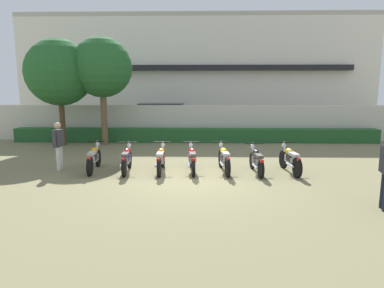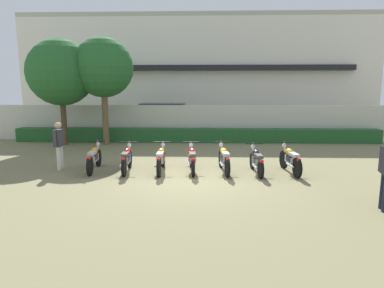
{
  "view_description": "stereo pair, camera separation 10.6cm",
  "coord_description": "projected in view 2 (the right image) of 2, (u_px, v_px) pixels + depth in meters",
  "views": [
    {
      "loc": [
        0.27,
        -9.86,
        2.76
      ],
      "look_at": [
        0.0,
        1.14,
        0.9
      ],
      "focal_mm": 30.61,
      "sensor_mm": 36.0,
      "label": 1
    },
    {
      "loc": [
        0.38,
        -9.86,
        2.76
      ],
      "look_at": [
        0.0,
        1.14,
        0.9
      ],
      "focal_mm": 30.61,
      "sensor_mm": 36.0,
      "label": 2
    }
  ],
  "objects": [
    {
      "name": "tree_far_side",
      "position": [
        103.0,
        68.0,
        15.89
      ],
      "size": [
        2.9,
        2.9,
        5.24
      ],
      "color": "brown",
      "rests_on": "ground"
    },
    {
      "name": "inspector_person",
      "position": [
        59.0,
        142.0,
        11.24
      ],
      "size": [
        0.22,
        0.67,
        1.64
      ],
      "color": "silver",
      "rests_on": "ground"
    },
    {
      "name": "motorcycle_in_row_2",
      "position": [
        161.0,
        159.0,
        10.96
      ],
      "size": [
        0.6,
        1.91,
        0.96
      ],
      "rotation": [
        0.0,
        0.0,
        1.59
      ],
      "color": "black",
      "rests_on": "ground"
    },
    {
      "name": "building",
      "position": [
        199.0,
        73.0,
        25.37
      ],
      "size": [
        24.93,
        6.5,
        7.89
      ],
      "color": "silver",
      "rests_on": "ground"
    },
    {
      "name": "ground",
      "position": [
        191.0,
        179.0,
        10.19
      ],
      "size": [
        60.0,
        60.0,
        0.0
      ],
      "primitive_type": "plane",
      "color": "olive"
    },
    {
      "name": "motorcycle_in_row_1",
      "position": [
        127.0,
        159.0,
        10.95
      ],
      "size": [
        0.6,
        1.8,
        0.96
      ],
      "rotation": [
        0.0,
        0.0,
        1.64
      ],
      "color": "black",
      "rests_on": "ground"
    },
    {
      "name": "compound_wall",
      "position": [
        196.0,
        123.0,
        17.78
      ],
      "size": [
        23.68,
        0.3,
        1.89
      ],
      "primitive_type": "cube",
      "color": "beige",
      "rests_on": "ground"
    },
    {
      "name": "motorcycle_in_row_3",
      "position": [
        192.0,
        159.0,
        11.01
      ],
      "size": [
        0.6,
        1.9,
        0.95
      ],
      "rotation": [
        0.0,
        0.0,
        1.66
      ],
      "color": "black",
      "rests_on": "ground"
    },
    {
      "name": "motorcycle_in_row_5",
      "position": [
        256.0,
        160.0,
        10.77
      ],
      "size": [
        0.6,
        1.82,
        0.94
      ],
      "rotation": [
        0.0,
        0.0,
        1.63
      ],
      "color": "black",
      "rests_on": "ground"
    },
    {
      "name": "motorcycle_in_row_4",
      "position": [
        224.0,
        159.0,
        10.94
      ],
      "size": [
        0.6,
        1.96,
        0.97
      ],
      "rotation": [
        0.0,
        0.0,
        1.67
      ],
      "color": "black",
      "rests_on": "ground"
    },
    {
      "name": "parked_car",
      "position": [
        166.0,
        118.0,
        20.42
      ],
      "size": [
        4.55,
        2.17,
        1.89
      ],
      "rotation": [
        0.0,
        0.0,
        -0.03
      ],
      "color": "silver",
      "rests_on": "ground"
    },
    {
      "name": "motorcycle_in_row_0",
      "position": [
        94.0,
        158.0,
        11.11
      ],
      "size": [
        0.6,
        1.92,
        0.97
      ],
      "rotation": [
        0.0,
        0.0,
        1.67
      ],
      "color": "black",
      "rests_on": "ground"
    },
    {
      "name": "tree_near_inspector",
      "position": [
        61.0,
        73.0,
        15.76
      ],
      "size": [
        3.19,
        3.19,
        5.14
      ],
      "color": "#4C3823",
      "rests_on": "ground"
    },
    {
      "name": "motorcycle_in_row_6",
      "position": [
        290.0,
        160.0,
        10.81
      ],
      "size": [
        0.6,
        1.87,
        0.97
      ],
      "rotation": [
        0.0,
        0.0,
        1.67
      ],
      "color": "black",
      "rests_on": "ground"
    },
    {
      "name": "hedge_row",
      "position": [
        196.0,
        135.0,
        17.19
      ],
      "size": [
        18.95,
        0.7,
        0.71
      ],
      "primitive_type": "cube",
      "color": "#235628",
      "rests_on": "ground"
    }
  ]
}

